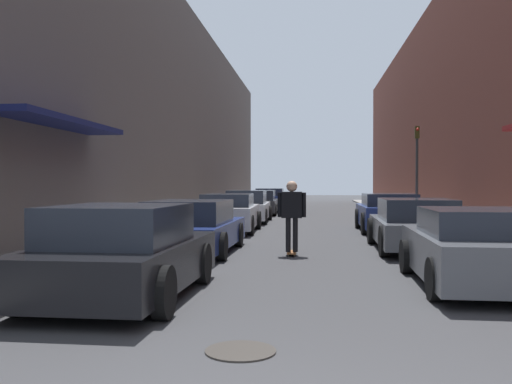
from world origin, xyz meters
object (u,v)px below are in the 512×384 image
Objects in this scene: parked_car_left_3 at (247,207)px; parked_car_left_4 at (259,203)px; parked_car_left_0 at (122,254)px; parked_car_left_1 at (191,228)px; parked_car_right_0 at (474,249)px; traffic_light at (417,164)px; parked_car_right_2 at (389,213)px; manhole_cover at (241,351)px; skateboarder at (292,209)px; parked_car_left_2 at (229,213)px; parked_car_right_1 at (415,225)px; parked_car_left_5 at (270,199)px.

parked_car_left_4 is at bearing 90.75° from parked_car_left_3.
parked_car_left_1 is (-0.15, 5.27, -0.05)m from parked_car_left_0.
traffic_light is at bearing 84.07° from parked_car_right_0.
traffic_light reaches higher than parked_car_right_2.
parked_car_left_3 is 6.09× the size of manhole_cover.
parked_car_left_0 reaches higher than manhole_cover.
parked_car_left_0 is 0.95× the size of parked_car_left_3.
parked_car_right_2 is 14.41m from manhole_cover.
parked_car_right_0 is 12.24m from traffic_light.
skateboarder is at bearing 129.44° from parked_car_right_0.
parked_car_left_4 is at bearing 89.96° from parked_car_left_2.
parked_car_right_1 is (-0.07, 4.85, 0.01)m from parked_car_right_0.
parked_car_left_2 is 1.12× the size of traffic_light.
parked_car_left_4 is 1.28× the size of traffic_light.
skateboarder reaches higher than parked_car_left_1.
parked_car_right_2 is at bearing 6.82° from parked_car_left_2.
parked_car_right_1 is at bearing -76.24° from parked_car_left_5.
parked_car_right_0 is (5.35, -20.18, 0.00)m from parked_car_left_4.
parked_car_left_2 reaches higher than parked_car_right_0.
parked_car_right_2 is at bearing 65.23° from skateboarder.
skateboarder reaches higher than parked_car_right_2.
parked_car_right_1 is (5.28, -15.33, 0.01)m from parked_car_left_4.
parked_car_right_1 is at bearing 50.52° from parked_car_left_0.
parked_car_left_5 is at bearing 89.42° from parked_car_left_1.
traffic_light reaches higher than parked_car_left_1.
parked_car_left_1 is at bearing 105.72° from manhole_cover.
parked_car_left_0 is 11.01m from parked_car_left_2.
parked_car_left_4 is 1.04× the size of parked_car_right_1.
parked_car_right_1 is at bearing 69.87° from manhole_cover.
parked_car_left_0 reaches higher than parked_car_left_5.
parked_car_right_1 is (5.18, 6.29, -0.02)m from parked_car_left_0.
parked_car_left_2 is 7.27m from traffic_light.
skateboarder is (2.25, -10.63, 0.41)m from parked_car_left_3.
parked_car_left_0 is 5.27m from parked_car_left_1.
parked_car_right_1 is (5.33, 1.02, 0.02)m from parked_car_left_1.
manhole_cover is at bearing -86.26° from parked_car_left_5.
skateboarder is (2.34, -5.90, 0.42)m from parked_car_left_2.
parked_car_left_5 reaches higher than parked_car_right_1.
parked_car_right_1 reaches higher than parked_car_right_0.
parked_car_left_3 is at bearing -90.49° from parked_car_left_5.
parked_car_left_3 is (0.08, 4.74, 0.01)m from parked_car_left_2.
parked_car_left_0 is 5.59m from skateboarder.
parked_car_left_5 reaches higher than manhole_cover.
parked_car_left_3 reaches higher than parked_car_right_2.
parked_car_left_0 reaches higher than parked_car_right_1.
parked_car_right_1 is 3.21m from skateboarder.
traffic_light is (4.49, 15.87, 2.33)m from manhole_cover.
parked_car_right_2 is at bearing -124.28° from traffic_light.
manhole_cover is (2.03, -18.12, -0.63)m from parked_car_left_3.
parked_car_right_2 is (5.39, 6.38, 0.04)m from parked_car_left_1.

